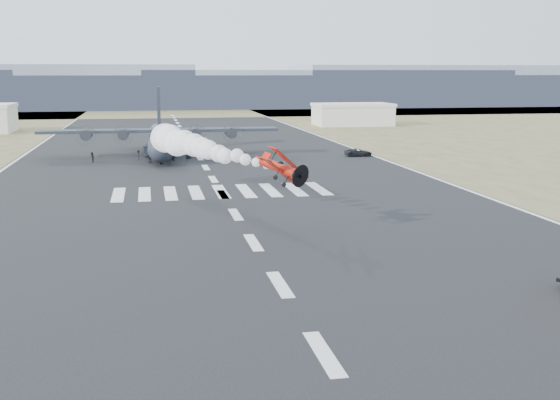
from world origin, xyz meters
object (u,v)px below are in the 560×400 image
object	(u,v)px
crew_f	(173,155)
support_vehicle	(358,152)
crew_g	(187,155)
aerobatic_biplane	(282,168)
crew_b	(92,157)
crew_d	(150,157)
transport_aircraft	(160,138)
crew_c	(138,155)
crew_h	(219,151)
hangar_right	(353,114)
crew_e	(189,154)
crew_a	(210,151)

from	to	relation	value
crew_f	support_vehicle	bearing A→B (deg)	-117.50
crew_g	support_vehicle	bearing A→B (deg)	-116.98
crew_f	crew_g	bearing A→B (deg)	-118.18
crew_f	aerobatic_biplane	bearing A→B (deg)	159.93
crew_b	crew_f	bearing A→B (deg)	79.12
crew_g	crew_d	bearing A→B (deg)	86.41
transport_aircraft	crew_d	world-z (taller)	transport_aircraft
crew_c	crew_h	xyz separation A→B (m)	(13.48, 2.40, 0.08)
crew_c	aerobatic_biplane	bearing A→B (deg)	2.64
hangar_right	aerobatic_biplane	size ratio (longest dim) A/B	3.89
hangar_right	crew_f	bearing A→B (deg)	-126.40
aerobatic_biplane	crew_h	xyz separation A→B (m)	(0.54, 58.91, -5.01)
aerobatic_biplane	crew_b	world-z (taller)	aerobatic_biplane
crew_c	crew_d	distance (m)	4.56
crew_g	crew_f	bearing A→B (deg)	62.28
aerobatic_biplane	crew_e	xyz separation A→B (m)	(-4.65, 56.75, -5.08)
crew_c	support_vehicle	bearing A→B (deg)	77.49
crew_d	aerobatic_biplane	bearing A→B (deg)	120.85
aerobatic_biplane	crew_a	bearing A→B (deg)	71.95
support_vehicle	crew_b	bearing A→B (deg)	90.71
crew_d	crew_h	world-z (taller)	crew_d
transport_aircraft	crew_g	bearing A→B (deg)	-60.05
crew_a	crew_h	bearing A→B (deg)	83.69
crew_a	crew_b	bearing A→B (deg)	-66.42
crew_h	support_vehicle	bearing A→B (deg)	-108.20
aerobatic_biplane	crew_d	size ratio (longest dim) A/B	2.83
hangar_right	crew_e	distance (m)	81.98
crew_b	crew_g	world-z (taller)	crew_b
crew_b	crew_e	distance (m)	15.59
crew_c	crew_d	bearing A→B (deg)	14.44
transport_aircraft	crew_f	distance (m)	7.89
crew_c	hangar_right	bearing A→B (deg)	129.78
crew_c	crew_d	size ratio (longest dim) A/B	0.89
crew_d	crew_e	world-z (taller)	crew_d
support_vehicle	crew_c	distance (m)	36.86
support_vehicle	crew_f	bearing A→B (deg)	90.44
support_vehicle	crew_f	distance (m)	31.22
crew_f	crew_b	bearing A→B (deg)	63.45
crew_g	crew_e	bearing A→B (deg)	-41.84
transport_aircraft	crew_g	size ratio (longest dim) A/B	24.61
hangar_right	crew_e	xyz separation A→B (m)	(-47.74, -66.60, -2.18)
transport_aircraft	crew_d	bearing A→B (deg)	-99.33
hangar_right	transport_aircraft	bearing A→B (deg)	-130.64
aerobatic_biplane	crew_f	world-z (taller)	aerobatic_biplane
crew_d	crew_g	bearing A→B (deg)	-137.44
crew_d	crew_h	bearing A→B (deg)	-131.54
crew_f	hangar_right	bearing A→B (deg)	-64.05
crew_c	crew_f	distance (m)	5.82
crew_c	crew_g	size ratio (longest dim) A/B	1.02
crew_d	crew_f	xyz separation A→B (m)	(3.71, 2.60, 0.02)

